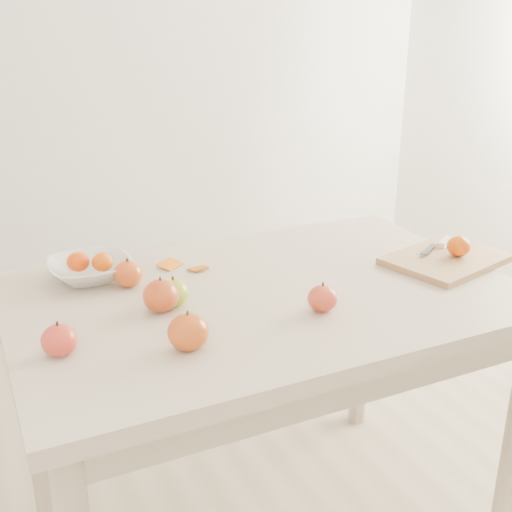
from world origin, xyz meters
name	(u,v)px	position (x,y,z in m)	size (l,w,h in m)	color
table	(265,326)	(0.00, 0.00, 0.65)	(1.20, 0.80, 0.75)	beige
cutting_board	(446,259)	(0.52, -0.05, 0.76)	(0.31, 0.23, 0.02)	tan
board_tangerine	(459,246)	(0.55, -0.06, 0.80)	(0.06, 0.06, 0.05)	#E74908
fruit_bowl	(90,269)	(-0.37, 0.25, 0.78)	(0.20, 0.20, 0.05)	white
bowl_tangerine_near	(78,262)	(-0.39, 0.26, 0.80)	(0.06, 0.06, 0.05)	#D64007
bowl_tangerine_far	(102,262)	(-0.34, 0.24, 0.80)	(0.05, 0.05, 0.05)	#E75008
orange_peel_a	(170,266)	(-0.16, 0.24, 0.75)	(0.06, 0.04, 0.00)	orange
orange_peel_b	(198,269)	(-0.10, 0.19, 0.75)	(0.04, 0.04, 0.00)	#C5630D
paring_knife	(442,243)	(0.57, 0.02, 0.78)	(0.16, 0.09, 0.01)	white
apple_green	(173,293)	(-0.23, 0.01, 0.78)	(0.07, 0.07, 0.06)	#80A115
apple_red_c	(188,332)	(-0.27, -0.20, 0.79)	(0.08, 0.08, 0.07)	maroon
apple_red_d	(59,340)	(-0.50, -0.11, 0.78)	(0.07, 0.07, 0.06)	#A70B1A
apple_red_a	(128,274)	(-0.29, 0.16, 0.78)	(0.07, 0.07, 0.07)	#9E1A0F
apple_red_e	(322,298)	(0.06, -0.16, 0.78)	(0.07, 0.07, 0.06)	maroon
apple_red_b	(161,296)	(-0.26, -0.01, 0.79)	(0.08, 0.08, 0.07)	maroon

